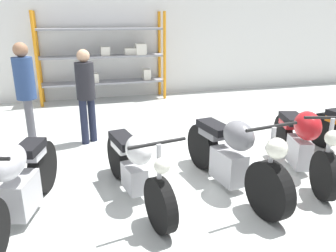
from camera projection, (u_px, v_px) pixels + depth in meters
ground_plane at (176, 184)px, 4.43m from camera, size 30.00×30.00×0.00m
back_wall at (116, 32)px, 8.91m from camera, size 30.00×0.08×3.60m
shelving_rack at (108, 57)px, 8.68m from camera, size 3.32×0.63×2.32m
motorcycle_silver at (17, 184)px, 3.45m from camera, size 0.83×2.02×1.05m
motorcycle_white at (135, 167)px, 3.93m from camera, size 0.66×1.98×0.98m
motorcycle_grey at (232, 156)px, 4.16m from camera, size 0.66×2.11×1.08m
motorcycle_red at (302, 140)px, 4.66m from camera, size 0.88×2.11×1.05m
person_browsing at (26, 87)px, 5.37m from camera, size 0.37×0.37×1.78m
person_near_rack at (86, 89)px, 5.64m from camera, size 0.45×0.45×1.65m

